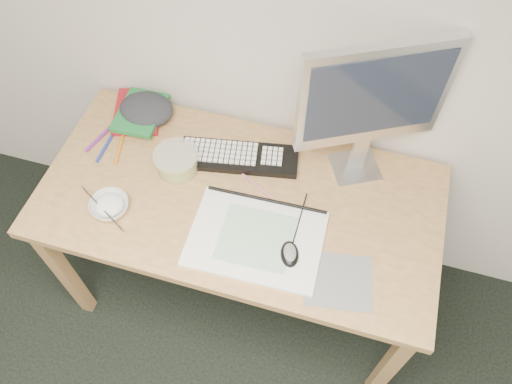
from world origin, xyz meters
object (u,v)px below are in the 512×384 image
at_px(desk, 240,210).
at_px(monitor, 373,100).
at_px(sketchpad, 256,238).
at_px(keyboard, 239,157).
at_px(rice_bowl, 110,206).

distance_m(desk, monitor, 0.61).
distance_m(sketchpad, keyboard, 0.34).
xyz_separation_m(keyboard, monitor, (0.41, 0.08, 0.33)).
xyz_separation_m(keyboard, rice_bowl, (-0.36, -0.33, 0.01)).
height_order(sketchpad, rice_bowl, rice_bowl).
bearing_deg(sketchpad, keyboard, 115.09).
relative_size(sketchpad, monitor, 0.78).
height_order(desk, keyboard, keyboard).
distance_m(desk, sketchpad, 0.20).
bearing_deg(desk, keyboard, 107.52).
xyz_separation_m(sketchpad, rice_bowl, (-0.51, -0.03, 0.01)).
xyz_separation_m(desk, sketchpad, (0.10, -0.14, 0.09)).
relative_size(sketchpad, rice_bowl, 3.28).
relative_size(desk, rice_bowl, 10.55).
distance_m(sketchpad, rice_bowl, 0.51).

